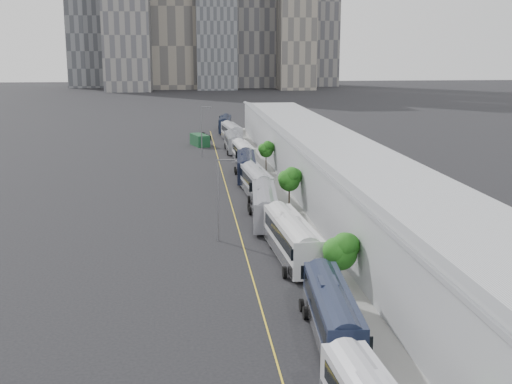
{
  "coord_description": "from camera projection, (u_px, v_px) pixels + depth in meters",
  "views": [
    {
      "loc": [
        -6.65,
        -20.76,
        19.05
      ],
      "look_at": [
        0.97,
        51.78,
        3.0
      ],
      "focal_mm": 45.0,
      "sensor_mm": 36.0,
      "label": 1
    }
  ],
  "objects": [
    {
      "name": "bus_3",
      "position": [
        264.0,
        208.0,
        72.77
      ],
      "size": [
        3.79,
        13.31,
        3.84
      ],
      "rotation": [
        0.0,
        0.0,
        -0.09
      ],
      "color": "gray",
      "rests_on": "ground"
    },
    {
      "name": "street_lamp_far",
      "position": [
        203.0,
        128.0,
        117.41
      ],
      "size": [
        2.04,
        0.22,
        9.27
      ],
      "color": "#59595E",
      "rests_on": "ground"
    },
    {
      "name": "lane_line",
      "position": [
        233.0,
        211.0,
        78.2
      ],
      "size": [
        0.12,
        160.0,
        0.02
      ],
      "primitive_type": "cube",
      "color": "gold",
      "rests_on": "ground"
    },
    {
      "name": "shipping_container",
      "position": [
        200.0,
        140.0,
        131.76
      ],
      "size": [
        4.11,
        6.57,
        2.34
      ],
      "primitive_type": "cube",
      "rotation": [
        0.0,
        0.0,
        0.29
      ],
      "color": "#11381E",
      "rests_on": "ground"
    },
    {
      "name": "suv",
      "position": [
        203.0,
        136.0,
        142.17
      ],
      "size": [
        4.04,
        5.59,
        1.41
      ],
      "primitive_type": "imported",
      "rotation": [
        0.0,
        0.0,
        0.37
      ],
      "color": "black",
      "rests_on": "ground"
    },
    {
      "name": "tree_1",
      "position": [
        340.0,
        248.0,
        52.15
      ],
      "size": [
        2.79,
        2.79,
        4.75
      ],
      "color": "black",
      "rests_on": "ground"
    },
    {
      "name": "bus_5",
      "position": [
        246.0,
        168.0,
        97.42
      ],
      "size": [
        3.67,
        13.37,
        3.86
      ],
      "rotation": [
        0.0,
        0.0,
        -0.08
      ],
      "color": "black",
      "rests_on": "ground"
    },
    {
      "name": "depot",
      "position": [
        350.0,
        180.0,
        78.93
      ],
      "size": [
        12.45,
        160.4,
        7.2
      ],
      "color": "gray",
      "rests_on": "ground"
    },
    {
      "name": "bus_1",
      "position": [
        332.0,
        316.0,
        43.33
      ],
      "size": [
        3.29,
        12.47,
        3.6
      ],
      "rotation": [
        0.0,
        0.0,
        -0.07
      ],
      "color": "#161D33",
      "rests_on": "ground"
    },
    {
      "name": "tree_2",
      "position": [
        289.0,
        178.0,
        78.61
      ],
      "size": [
        2.63,
        2.63,
        5.2
      ],
      "color": "black",
      "rests_on": "ground"
    },
    {
      "name": "bus_9",
      "position": [
        225.0,
        125.0,
        154.09
      ],
      "size": [
        3.84,
        13.27,
        3.83
      ],
      "rotation": [
        0.0,
        0.0,
        -0.09
      ],
      "color": "black",
      "rests_on": "ground"
    },
    {
      "name": "sidewalk",
      "position": [
        318.0,
        208.0,
        79.26
      ],
      "size": [
        10.0,
        170.0,
        0.12
      ],
      "primitive_type": "cube",
      "color": "gray",
      "rests_on": "ground"
    },
    {
      "name": "bus_2",
      "position": [
        291.0,
        242.0,
        59.56
      ],
      "size": [
        3.62,
        13.9,
        4.02
      ],
      "rotation": [
        0.0,
        0.0,
        0.06
      ],
      "color": "silver",
      "rests_on": "ground"
    },
    {
      "name": "bus_4",
      "position": [
        255.0,
        183.0,
        86.42
      ],
      "size": [
        3.52,
        13.13,
        3.79
      ],
      "rotation": [
        0.0,
        0.0,
        0.07
      ],
      "color": "#A0A2AA",
      "rests_on": "ground"
    },
    {
      "name": "street_lamp_near",
      "position": [
        220.0,
        194.0,
        64.78
      ],
      "size": [
        2.04,
        0.22,
        8.51
      ],
      "color": "#59595E",
      "rests_on": "ground"
    },
    {
      "name": "bus_7",
      "position": [
        233.0,
        144.0,
        124.12
      ],
      "size": [
        2.77,
        12.37,
        3.61
      ],
      "rotation": [
        0.0,
        0.0,
        0.0
      ],
      "color": "slate",
      "rests_on": "ground"
    },
    {
      "name": "bus_8",
      "position": [
        232.0,
        134.0,
        138.04
      ],
      "size": [
        3.86,
        13.41,
        3.87
      ],
      "rotation": [
        0.0,
        0.0,
        0.09
      ],
      "color": "#A6A8B0",
      "rests_on": "ground"
    },
    {
      "name": "tree_3",
      "position": [
        266.0,
        149.0,
        103.43
      ],
      "size": [
        2.24,
        2.24,
        4.8
      ],
      "color": "black",
      "rests_on": "ground"
    },
    {
      "name": "bus_6",
      "position": [
        243.0,
        154.0,
        111.34
      ],
      "size": [
        3.1,
        12.33,
        3.57
      ],
      "rotation": [
        0.0,
        0.0,
        0.05
      ],
      "color": "white",
      "rests_on": "ground"
    }
  ]
}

